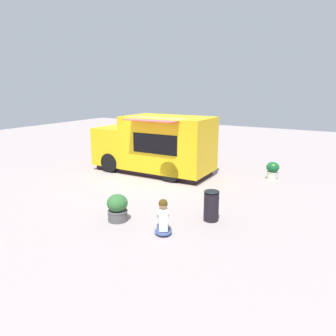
% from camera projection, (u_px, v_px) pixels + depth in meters
% --- Properties ---
extents(ground_plane, '(40.00, 40.00, 0.00)m').
position_uv_depth(ground_plane, '(147.00, 182.00, 12.95)').
color(ground_plane, '#A09393').
extents(food_truck, '(5.29, 2.75, 2.49)m').
position_uv_depth(food_truck, '(155.00, 146.00, 14.14)').
color(food_truck, yellow).
rests_on(food_truck, ground_plane).
extents(person_customer, '(0.67, 0.79, 0.95)m').
position_uv_depth(person_customer, '(163.00, 220.00, 8.36)').
color(person_customer, '#374576').
rests_on(person_customer, ground_plane).
extents(planter_flowering_near, '(0.59, 0.59, 0.78)m').
position_uv_depth(planter_flowering_near, '(117.00, 208.00, 9.17)').
color(planter_flowering_near, '#525151').
rests_on(planter_flowering_near, ground_plane).
extents(planter_flowering_far, '(0.62, 0.62, 0.89)m').
position_uv_depth(planter_flowering_far, '(144.00, 146.00, 18.38)').
color(planter_flowering_far, '#C17456').
rests_on(planter_flowering_far, ground_plane).
extents(planter_flowering_side, '(0.51, 0.51, 0.73)m').
position_uv_depth(planter_flowering_side, '(273.00, 170.00, 13.26)').
color(planter_flowering_side, beige).
rests_on(planter_flowering_side, ground_plane).
extents(trash_bin, '(0.43, 0.43, 0.90)m').
position_uv_depth(trash_bin, '(211.00, 205.00, 9.18)').
color(trash_bin, black).
rests_on(trash_bin, ground_plane).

